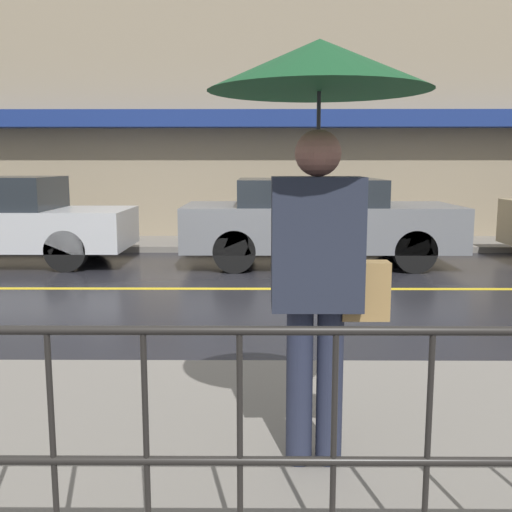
# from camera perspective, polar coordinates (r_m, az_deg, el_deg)

# --- Properties ---
(ground_plane) EXTENTS (80.00, 80.00, 0.00)m
(ground_plane) POSITION_cam_1_polar(r_m,az_deg,el_deg) (8.12, -0.18, -3.15)
(ground_plane) COLOR black
(sidewalk_near) EXTENTS (28.00, 2.71, 0.11)m
(sidewalk_near) POSITION_cam_1_polar(r_m,az_deg,el_deg) (3.67, -0.91, -17.57)
(sidewalk_near) COLOR slate
(sidewalk_near) RESTS_ON ground_plane
(sidewalk_far) EXTENTS (28.00, 1.75, 0.11)m
(sidewalk_far) POSITION_cam_1_polar(r_m,az_deg,el_deg) (12.23, 0.00, 1.17)
(sidewalk_far) COLOR slate
(sidewalk_far) RESTS_ON ground_plane
(lane_marking) EXTENTS (25.20, 0.12, 0.01)m
(lane_marking) POSITION_cam_1_polar(r_m,az_deg,el_deg) (8.12, -0.18, -3.13)
(lane_marking) COLOR gold
(lane_marking) RESTS_ON ground_plane
(building_storefront) EXTENTS (28.00, 0.85, 6.94)m
(building_storefront) POSITION_cam_1_polar(r_m,az_deg,el_deg) (13.24, 0.03, 16.37)
(building_storefront) COLOR gray
(building_storefront) RESTS_ON ground_plane
(railing_foreground) EXTENTS (12.00, 0.04, 0.97)m
(railing_foreground) POSITION_cam_1_polar(r_m,az_deg,el_deg) (2.38, -1.56, -15.02)
(railing_foreground) COLOR black
(railing_foreground) RESTS_ON sidewalk_near
(pedestrian) EXTENTS (1.09, 1.09, 2.17)m
(pedestrian) POSITION_cam_1_polar(r_m,az_deg,el_deg) (3.01, 6.06, 11.51)
(pedestrian) COLOR #23283D
(pedestrian) RESTS_ON sidewalk_near
(car_grey) EXTENTS (4.51, 1.88, 1.43)m
(car_grey) POSITION_cam_1_polar(r_m,az_deg,el_deg) (10.10, 5.86, 3.46)
(car_grey) COLOR slate
(car_grey) RESTS_ON ground_plane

